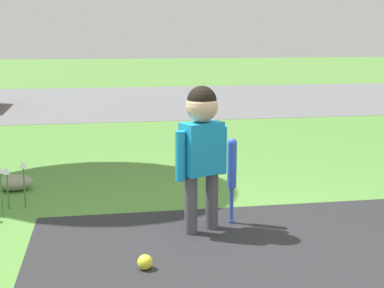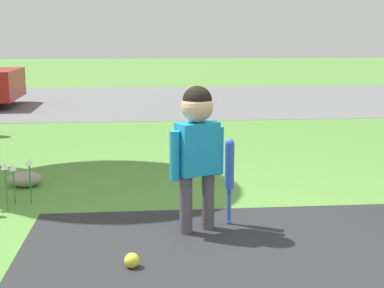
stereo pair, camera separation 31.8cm
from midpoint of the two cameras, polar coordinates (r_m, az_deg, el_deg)
The scene contains 6 objects.
ground_plane at distance 3.43m, azimuth 3.15°, elevation -12.14°, with size 60.00×60.00×0.00m, color #518438.
street_strip at distance 11.71m, azimuth -6.19°, elevation 4.70°, with size 40.00×6.00×0.01m.
child at distance 3.69m, azimuth -1.42°, elevation 0.57°, with size 0.39×0.26×1.04m.
baseball_bat at distance 3.90m, azimuth 1.96°, elevation -2.67°, with size 0.07×0.07×0.65m.
sports_ball at distance 3.29m, azimuth -7.87°, elevation -12.43°, with size 0.09×0.09×0.09m.
edging_rock at distance 5.13m, azimuth -20.07°, elevation -3.91°, with size 0.31×0.22×0.14m.
Camera 1 is at (-0.87, -3.04, 1.37)m, focal length 50.00 mm.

